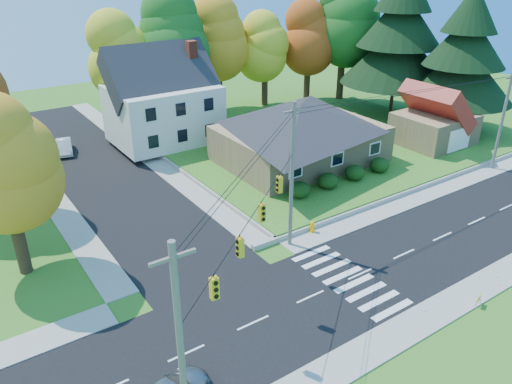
# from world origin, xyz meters

# --- Properties ---
(ground) EXTENTS (120.00, 120.00, 0.00)m
(ground) POSITION_xyz_m (0.00, 0.00, 0.00)
(ground) COLOR #3D7923
(road_main) EXTENTS (90.00, 8.00, 0.02)m
(road_main) POSITION_xyz_m (0.00, 0.00, 0.01)
(road_main) COLOR black
(road_main) RESTS_ON ground
(road_cross) EXTENTS (8.00, 44.00, 0.02)m
(road_cross) POSITION_xyz_m (-8.00, 26.00, 0.01)
(road_cross) COLOR black
(road_cross) RESTS_ON ground
(sidewalk_north) EXTENTS (90.00, 2.00, 0.08)m
(sidewalk_north) POSITION_xyz_m (0.00, 5.00, 0.04)
(sidewalk_north) COLOR #9C9A90
(sidewalk_north) RESTS_ON ground
(sidewalk_south) EXTENTS (90.00, 2.00, 0.08)m
(sidewalk_south) POSITION_xyz_m (0.00, -5.00, 0.04)
(sidewalk_south) COLOR #9C9A90
(sidewalk_south) RESTS_ON ground
(lawn) EXTENTS (30.00, 30.00, 0.50)m
(lawn) POSITION_xyz_m (13.00, 21.00, 0.25)
(lawn) COLOR #3D7923
(lawn) RESTS_ON ground
(ranch_house) EXTENTS (14.60, 10.60, 5.40)m
(ranch_house) POSITION_xyz_m (8.00, 16.00, 3.27)
(ranch_house) COLOR tan
(ranch_house) RESTS_ON lawn
(colonial_house) EXTENTS (10.40, 8.40, 9.60)m
(colonial_house) POSITION_xyz_m (0.04, 28.00, 4.58)
(colonial_house) COLOR silver
(colonial_house) RESTS_ON lawn
(garage) EXTENTS (7.30, 6.30, 4.60)m
(garage) POSITION_xyz_m (22.00, 11.99, 2.84)
(garage) COLOR tan
(garage) RESTS_ON lawn
(hedge_row) EXTENTS (10.70, 1.70, 1.27)m
(hedge_row) POSITION_xyz_m (7.50, 9.80, 1.14)
(hedge_row) COLOR #163A10
(hedge_row) RESTS_ON lawn
(traffic_infrastructure) EXTENTS (38.10, 10.66, 10.00)m
(traffic_infrastructure) POSITION_xyz_m (-0.15, 1.35, 5.15)
(traffic_infrastructure) COLOR #666059
(traffic_infrastructure) RESTS_ON ground
(tree_lot_0) EXTENTS (6.72, 6.72, 12.51)m
(tree_lot_0) POSITION_xyz_m (-2.00, 34.00, 8.31)
(tree_lot_0) COLOR #3F2A19
(tree_lot_0) RESTS_ON lawn
(tree_lot_1) EXTENTS (7.84, 7.84, 14.60)m
(tree_lot_1) POSITION_xyz_m (4.00, 33.00, 9.61)
(tree_lot_1) COLOR #3F2A19
(tree_lot_1) RESTS_ON lawn
(tree_lot_2) EXTENTS (7.28, 7.28, 13.56)m
(tree_lot_2) POSITION_xyz_m (10.00, 34.00, 8.96)
(tree_lot_2) COLOR #3F2A19
(tree_lot_2) RESTS_ON lawn
(tree_lot_3) EXTENTS (6.16, 6.16, 11.47)m
(tree_lot_3) POSITION_xyz_m (16.00, 33.00, 7.65)
(tree_lot_3) COLOR #3F2A19
(tree_lot_3) RESTS_ON lawn
(tree_lot_4) EXTENTS (6.72, 6.72, 12.51)m
(tree_lot_4) POSITION_xyz_m (22.00, 32.00, 8.31)
(tree_lot_4) COLOR #3F2A19
(tree_lot_4) RESTS_ON lawn
(tree_lot_5) EXTENTS (8.40, 8.40, 15.64)m
(tree_lot_5) POSITION_xyz_m (26.00, 30.00, 10.27)
(tree_lot_5) COLOR #3F2A19
(tree_lot_5) RESTS_ON lawn
(conifer_east_a) EXTENTS (12.80, 12.80, 16.96)m
(conifer_east_a) POSITION_xyz_m (27.00, 22.00, 9.39)
(conifer_east_a) COLOR #3F2A19
(conifer_east_a) RESTS_ON lawn
(conifer_east_b) EXTENTS (11.20, 11.20, 14.84)m
(conifer_east_b) POSITION_xyz_m (28.00, 14.00, 8.28)
(conifer_east_b) COLOR #3F2A19
(conifer_east_b) RESTS_ON lawn
(tree_west_0) EXTENTS (6.16, 6.16, 11.47)m
(tree_west_0) POSITION_xyz_m (-17.00, 12.00, 7.15)
(tree_west_0) COLOR #3F2A19
(tree_west_0) RESTS_ON ground
(white_car) EXTENTS (2.22, 4.18, 1.31)m
(white_car) POSITION_xyz_m (-9.34, 31.40, 0.68)
(white_car) COLOR silver
(white_car) RESTS_ON road_cross
(fire_hydrant) EXTENTS (0.52, 0.40, 0.91)m
(fire_hydrant) POSITION_xyz_m (0.83, 5.60, 0.44)
(fire_hydrant) COLOR #FFB201
(fire_hydrant) RESTS_ON ground
(yard_sign) EXTENTS (0.53, 0.22, 0.69)m
(yard_sign) POSITION_xyz_m (3.29, -5.92, 0.49)
(yard_sign) COLOR black
(yard_sign) RESTS_ON ground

